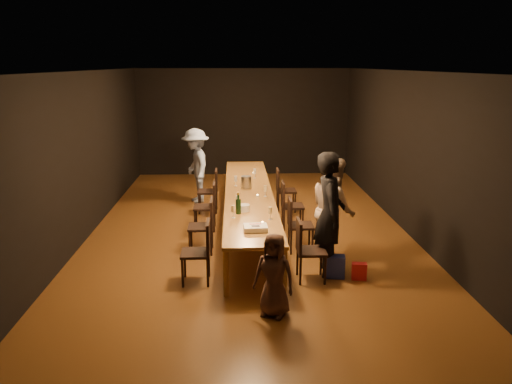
{
  "coord_description": "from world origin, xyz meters",
  "views": [
    {
      "loc": [
        -0.27,
        -9.24,
        3.13
      ],
      "look_at": [
        0.09,
        -1.01,
        1.0
      ],
      "focal_mm": 35.0,
      "sensor_mm": 36.0,
      "label": 1
    }
  ],
  "objects_px": {
    "chair_left_3": "(208,191)",
    "chair_left_0": "(196,252)",
    "man_blue": "(196,166)",
    "chair_right_0": "(311,250)",
    "table": "(249,194)",
    "chair_right_2": "(293,205)",
    "ice_bucket": "(246,182)",
    "plate_stack": "(244,208)",
    "champagne_bottle": "(238,203)",
    "woman_birthday": "(330,214)",
    "birthday_cake": "(255,228)",
    "chair_right_3": "(286,190)",
    "woman_tan": "(333,209)",
    "chair_right_1": "(301,225)",
    "chair_left_1": "(201,226)",
    "child": "(274,275)",
    "chair_left_2": "(205,206)"
  },
  "relations": [
    {
      "from": "table",
      "to": "champagne_bottle",
      "type": "bearing_deg",
      "value": -98.37
    },
    {
      "from": "chair_right_1",
      "to": "chair_left_2",
      "type": "bearing_deg",
      "value": -125.22
    },
    {
      "from": "woman_tan",
      "to": "birthday_cake",
      "type": "height_order",
      "value": "woman_tan"
    },
    {
      "from": "chair_left_2",
      "to": "man_blue",
      "type": "relative_size",
      "value": 0.54
    },
    {
      "from": "chair_left_2",
      "to": "child",
      "type": "bearing_deg",
      "value": -162.75
    },
    {
      "from": "chair_left_1",
      "to": "child",
      "type": "bearing_deg",
      "value": -154.49
    },
    {
      "from": "woman_birthday",
      "to": "child",
      "type": "bearing_deg",
      "value": 148.46
    },
    {
      "from": "child",
      "to": "chair_right_3",
      "type": "bearing_deg",
      "value": 106.71
    },
    {
      "from": "woman_tan",
      "to": "champagne_bottle",
      "type": "bearing_deg",
      "value": 74.38
    },
    {
      "from": "chair_left_1",
      "to": "champagne_bottle",
      "type": "bearing_deg",
      "value": -110.7
    },
    {
      "from": "man_blue",
      "to": "chair_right_0",
      "type": "bearing_deg",
      "value": 7.85
    },
    {
      "from": "woman_tan",
      "to": "child",
      "type": "relative_size",
      "value": 1.58
    },
    {
      "from": "chair_right_0",
      "to": "chair_right_2",
      "type": "relative_size",
      "value": 1.0
    },
    {
      "from": "chair_left_3",
      "to": "ice_bucket",
      "type": "xyz_separation_m",
      "value": [
        0.81,
        -0.87,
        0.4
      ]
    },
    {
      "from": "chair_left_2",
      "to": "woman_tan",
      "type": "relative_size",
      "value": 0.54
    },
    {
      "from": "champagne_bottle",
      "to": "ice_bucket",
      "type": "xyz_separation_m",
      "value": [
        0.17,
        1.77,
        -0.07
      ]
    },
    {
      "from": "chair_left_1",
      "to": "woman_birthday",
      "type": "relative_size",
      "value": 0.49
    },
    {
      "from": "chair_left_3",
      "to": "chair_left_0",
      "type": "bearing_deg",
      "value": -180.0
    },
    {
      "from": "chair_right_1",
      "to": "champagne_bottle",
      "type": "xyz_separation_m",
      "value": [
        -1.06,
        -0.24,
        0.47
      ]
    },
    {
      "from": "chair_left_0",
      "to": "plate_stack",
      "type": "height_order",
      "value": "chair_left_0"
    },
    {
      "from": "chair_left_2",
      "to": "man_blue",
      "type": "height_order",
      "value": "man_blue"
    },
    {
      "from": "chair_right_1",
      "to": "man_blue",
      "type": "height_order",
      "value": "man_blue"
    },
    {
      "from": "man_blue",
      "to": "birthday_cake",
      "type": "relative_size",
      "value": 4.82
    },
    {
      "from": "table",
      "to": "plate_stack",
      "type": "relative_size",
      "value": 30.81
    },
    {
      "from": "chair_right_2",
      "to": "plate_stack",
      "type": "distance_m",
      "value": 1.65
    },
    {
      "from": "plate_stack",
      "to": "champagne_bottle",
      "type": "xyz_separation_m",
      "value": [
        -0.09,
        -0.15,
        0.13
      ]
    },
    {
      "from": "child",
      "to": "ice_bucket",
      "type": "relative_size",
      "value": 4.76
    },
    {
      "from": "woman_birthday",
      "to": "birthday_cake",
      "type": "xyz_separation_m",
      "value": [
        -1.12,
        -0.15,
        -0.16
      ]
    },
    {
      "from": "woman_birthday",
      "to": "chair_left_1",
      "type": "bearing_deg",
      "value": 69.13
    },
    {
      "from": "chair_right_3",
      "to": "woman_tan",
      "type": "height_order",
      "value": "woman_tan"
    },
    {
      "from": "chair_left_0",
      "to": "birthday_cake",
      "type": "bearing_deg",
      "value": -83.55
    },
    {
      "from": "chair_right_0",
      "to": "champagne_bottle",
      "type": "bearing_deg",
      "value": -132.08
    },
    {
      "from": "chair_right_3",
      "to": "birthday_cake",
      "type": "xyz_separation_m",
      "value": [
        -0.82,
        -3.5,
        0.32
      ]
    },
    {
      "from": "woman_tan",
      "to": "champagne_bottle",
      "type": "distance_m",
      "value": 1.53
    },
    {
      "from": "chair_right_1",
      "to": "woman_birthday",
      "type": "height_order",
      "value": "woman_birthday"
    },
    {
      "from": "chair_right_1",
      "to": "chair_left_0",
      "type": "distance_m",
      "value": 2.08
    },
    {
      "from": "chair_left_1",
      "to": "woman_tan",
      "type": "distance_m",
      "value": 2.23
    },
    {
      "from": "man_blue",
      "to": "chair_right_1",
      "type": "bearing_deg",
      "value": 15.3
    },
    {
      "from": "plate_stack",
      "to": "champagne_bottle",
      "type": "relative_size",
      "value": 0.54
    },
    {
      "from": "table",
      "to": "chair_left_3",
      "type": "bearing_deg",
      "value": 125.31
    },
    {
      "from": "chair_right_1",
      "to": "woman_birthday",
      "type": "relative_size",
      "value": 0.49
    },
    {
      "from": "table",
      "to": "birthday_cake",
      "type": "relative_size",
      "value": 16.94
    },
    {
      "from": "birthday_cake",
      "to": "chair_right_0",
      "type": "bearing_deg",
      "value": -9.33
    },
    {
      "from": "table",
      "to": "chair_left_3",
      "type": "distance_m",
      "value": 1.49
    },
    {
      "from": "table",
      "to": "woman_tan",
      "type": "xyz_separation_m",
      "value": [
        1.31,
        -1.61,
        0.16
      ]
    },
    {
      "from": "chair_left_3",
      "to": "plate_stack",
      "type": "bearing_deg",
      "value": -163.67
    },
    {
      "from": "chair_left_0",
      "to": "chair_right_3",
      "type": "bearing_deg",
      "value": -25.28
    },
    {
      "from": "chair_right_2",
      "to": "chair_left_3",
      "type": "height_order",
      "value": "same"
    },
    {
      "from": "man_blue",
      "to": "chair_left_3",
      "type": "bearing_deg",
      "value": 3.34
    },
    {
      "from": "chair_right_1",
      "to": "birthday_cake",
      "type": "bearing_deg",
      "value": -36.7
    }
  ]
}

